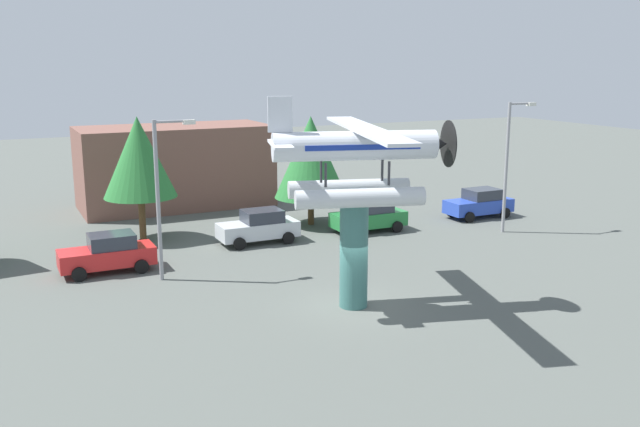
# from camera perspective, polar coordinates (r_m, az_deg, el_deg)

# --- Properties ---
(ground_plane) EXTENTS (140.00, 140.00, 0.00)m
(ground_plane) POSITION_cam_1_polar(r_m,az_deg,el_deg) (27.58, 2.74, -7.58)
(ground_plane) COLOR #515651
(display_pedestal) EXTENTS (1.10, 1.10, 4.17)m
(display_pedestal) POSITION_cam_1_polar(r_m,az_deg,el_deg) (26.94, 2.79, -3.41)
(display_pedestal) COLOR #386B66
(display_pedestal) RESTS_ON ground
(floatplane_monument) EXTENTS (7.19, 10.29, 4.00)m
(floatplane_monument) POSITION_cam_1_polar(r_m,az_deg,el_deg) (26.19, 3.15, 4.54)
(floatplane_monument) COLOR silver
(floatplane_monument) RESTS_ON display_pedestal
(car_near_red) EXTENTS (4.20, 2.02, 1.76)m
(car_near_red) POSITION_cam_1_polar(r_m,az_deg,el_deg) (33.04, -16.98, -3.13)
(car_near_red) COLOR red
(car_near_red) RESTS_ON ground
(car_mid_silver) EXTENTS (4.20, 2.02, 1.76)m
(car_mid_silver) POSITION_cam_1_polar(r_m,az_deg,el_deg) (36.76, -5.02, -1.07)
(car_mid_silver) COLOR silver
(car_mid_silver) RESTS_ON ground
(car_far_green) EXTENTS (4.20, 2.02, 1.76)m
(car_far_green) POSITION_cam_1_polar(r_m,az_deg,el_deg) (39.15, 4.07, -0.21)
(car_far_green) COLOR #237A38
(car_far_green) RESTS_ON ground
(car_distant_blue) EXTENTS (4.20, 2.02, 1.76)m
(car_distant_blue) POSITION_cam_1_polar(r_m,az_deg,el_deg) (43.70, 12.93, 0.83)
(car_distant_blue) COLOR #2847B7
(car_distant_blue) RESTS_ON ground
(streetlight_primary) EXTENTS (1.84, 0.28, 7.01)m
(streetlight_primary) POSITION_cam_1_polar(r_m,az_deg,el_deg) (30.57, -12.80, 2.12)
(streetlight_primary) COLOR gray
(streetlight_primary) RESTS_ON ground
(streetlight_secondary) EXTENTS (1.84, 0.28, 7.23)m
(streetlight_secondary) POSITION_cam_1_polar(r_m,az_deg,el_deg) (39.81, 15.30, 4.50)
(streetlight_secondary) COLOR gray
(streetlight_secondary) RESTS_ON ground
(storefront_building) EXTENTS (12.15, 5.57, 5.29)m
(storefront_building) POSITION_cam_1_polar(r_m,az_deg,el_deg) (46.58, -11.79, 3.80)
(storefront_building) COLOR brown
(storefront_building) RESTS_ON ground
(tree_east) EXTENTS (3.85, 3.85, 6.60)m
(tree_east) POSITION_cam_1_polar(r_m,az_deg,el_deg) (37.91, -14.63, 4.48)
(tree_east) COLOR brown
(tree_east) RESTS_ON ground
(tree_center_back) EXTENTS (4.24, 4.24, 6.34)m
(tree_center_back) POSITION_cam_1_polar(r_m,az_deg,el_deg) (40.20, -0.76, 4.64)
(tree_center_back) COLOR brown
(tree_center_back) RESTS_ON ground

